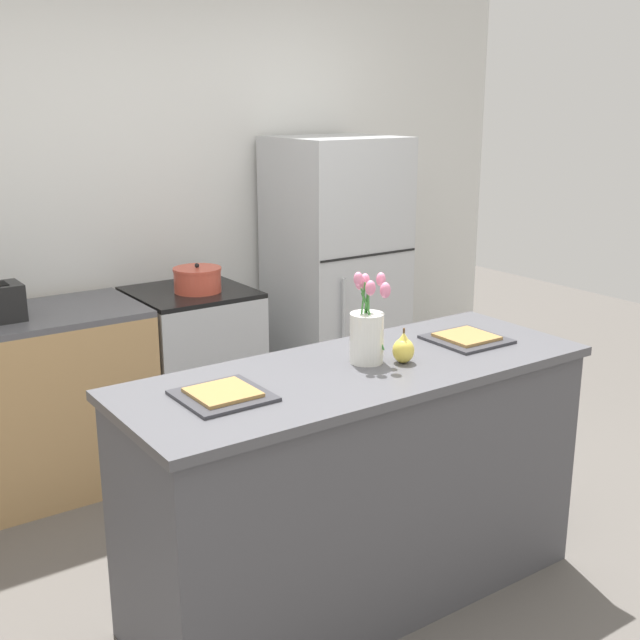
{
  "coord_description": "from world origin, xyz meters",
  "views": [
    {
      "loc": [
        -1.69,
        -2.19,
        1.9
      ],
      "look_at": [
        0.0,
        0.25,
        1.07
      ],
      "focal_mm": 45.0,
      "sensor_mm": 36.0,
      "label": 1
    }
  ],
  "objects_px": {
    "flower_vase": "(367,331)",
    "cooking_pot": "(198,280)",
    "plate_setting_right": "(467,338)",
    "refrigerator": "(335,280)",
    "plate_setting_left": "(223,395)",
    "stove_range": "(194,371)",
    "pear_figurine": "(403,349)"
  },
  "relations": [
    {
      "from": "pear_figurine",
      "to": "plate_setting_right",
      "type": "bearing_deg",
      "value": 9.25
    },
    {
      "from": "flower_vase",
      "to": "cooking_pot",
      "type": "bearing_deg",
      "value": 87.66
    },
    {
      "from": "stove_range",
      "to": "pear_figurine",
      "type": "distance_m",
      "value": 1.74
    },
    {
      "from": "plate_setting_left",
      "to": "cooking_pot",
      "type": "xyz_separation_m",
      "value": [
        0.67,
        1.54,
        0.01
      ]
    },
    {
      "from": "plate_setting_left",
      "to": "flower_vase",
      "type": "bearing_deg",
      "value": 1.67
    },
    {
      "from": "flower_vase",
      "to": "plate_setting_right",
      "type": "distance_m",
      "value": 0.51
    },
    {
      "from": "pear_figurine",
      "to": "plate_setting_right",
      "type": "distance_m",
      "value": 0.4
    },
    {
      "from": "pear_figurine",
      "to": "plate_setting_right",
      "type": "xyz_separation_m",
      "value": [
        0.39,
        0.06,
        -0.04
      ]
    },
    {
      "from": "plate_setting_left",
      "to": "cooking_pot",
      "type": "distance_m",
      "value": 1.68
    },
    {
      "from": "plate_setting_right",
      "to": "cooking_pot",
      "type": "relative_size",
      "value": 1.12
    },
    {
      "from": "cooking_pot",
      "to": "flower_vase",
      "type": "bearing_deg",
      "value": -92.34
    },
    {
      "from": "refrigerator",
      "to": "flower_vase",
      "type": "bearing_deg",
      "value": -122.3
    },
    {
      "from": "plate_setting_right",
      "to": "cooking_pot",
      "type": "xyz_separation_m",
      "value": [
        -0.43,
        1.54,
        0.01
      ]
    },
    {
      "from": "stove_range",
      "to": "pear_figurine",
      "type": "xyz_separation_m",
      "value": [
        0.06,
        -1.65,
        0.55
      ]
    },
    {
      "from": "refrigerator",
      "to": "flower_vase",
      "type": "xyz_separation_m",
      "value": [
        -0.99,
        -1.57,
        0.23
      ]
    },
    {
      "from": "stove_range",
      "to": "refrigerator",
      "type": "height_order",
      "value": "refrigerator"
    },
    {
      "from": "refrigerator",
      "to": "plate_setting_left",
      "type": "height_order",
      "value": "refrigerator"
    },
    {
      "from": "flower_vase",
      "to": "plate_setting_left",
      "type": "bearing_deg",
      "value": -178.33
    },
    {
      "from": "plate_setting_left",
      "to": "plate_setting_right",
      "type": "bearing_deg",
      "value": 0.0
    },
    {
      "from": "stove_range",
      "to": "plate_setting_right",
      "type": "xyz_separation_m",
      "value": [
        0.45,
        -1.59,
        0.5
      ]
    },
    {
      "from": "stove_range",
      "to": "pear_figurine",
      "type": "relative_size",
      "value": 6.83
    },
    {
      "from": "refrigerator",
      "to": "pear_figurine",
      "type": "bearing_deg",
      "value": -118.2
    },
    {
      "from": "flower_vase",
      "to": "plate_setting_left",
      "type": "relative_size",
      "value": 1.23
    },
    {
      "from": "plate_setting_right",
      "to": "cooking_pot",
      "type": "distance_m",
      "value": 1.6
    },
    {
      "from": "flower_vase",
      "to": "refrigerator",
      "type": "bearing_deg",
      "value": 57.7
    },
    {
      "from": "stove_range",
      "to": "plate_setting_right",
      "type": "height_order",
      "value": "plate_setting_right"
    },
    {
      "from": "stove_range",
      "to": "flower_vase",
      "type": "height_order",
      "value": "flower_vase"
    },
    {
      "from": "refrigerator",
      "to": "pear_figurine",
      "type": "relative_size",
      "value": 12.64
    },
    {
      "from": "flower_vase",
      "to": "cooking_pot",
      "type": "xyz_separation_m",
      "value": [
        0.06,
        1.52,
        -0.1
      ]
    },
    {
      "from": "stove_range",
      "to": "cooking_pot",
      "type": "xyz_separation_m",
      "value": [
        0.02,
        -0.05,
        0.52
      ]
    },
    {
      "from": "stove_range",
      "to": "cooking_pot",
      "type": "relative_size",
      "value": 3.57
    },
    {
      "from": "plate_setting_right",
      "to": "flower_vase",
      "type": "bearing_deg",
      "value": 177.95
    }
  ]
}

